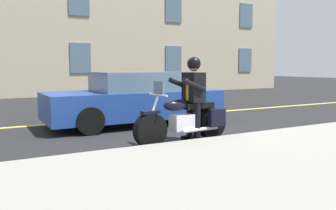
% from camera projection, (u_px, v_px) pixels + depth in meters
% --- Properties ---
extents(ground_plane, '(80.00, 80.00, 0.00)m').
position_uv_depth(ground_plane, '(178.00, 127.00, 8.84)').
color(ground_plane, black).
extents(lane_center_stripe, '(60.00, 0.16, 0.01)m').
position_uv_depth(lane_center_stripe, '(145.00, 117.00, 10.58)').
color(lane_center_stripe, '#E5DB4C').
rests_on(lane_center_stripe, ground_plane).
extents(motorcycle_main, '(2.22, 0.74, 1.26)m').
position_uv_depth(motorcycle_main, '(186.00, 120.00, 7.04)').
color(motorcycle_main, black).
rests_on(motorcycle_main, ground_plane).
extents(rider_main, '(0.66, 0.59, 1.74)m').
position_uv_depth(rider_main, '(193.00, 91.00, 7.09)').
color(rider_main, black).
rests_on(rider_main, ground_plane).
extents(car_silver, '(4.60, 1.92, 1.40)m').
position_uv_depth(car_silver, '(136.00, 99.00, 9.23)').
color(car_silver, navy).
rests_on(car_silver, ground_plane).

